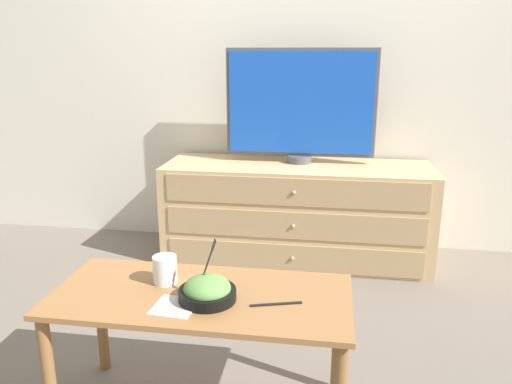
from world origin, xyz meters
name	(u,v)px	position (x,y,z in m)	size (l,w,h in m)	color
ground_plane	(287,240)	(0.00, 0.00, 0.00)	(12.00, 12.00, 0.00)	#70665B
wall_back	(291,51)	(0.00, 0.03, 1.30)	(12.00, 0.05, 2.60)	silver
dresser	(296,212)	(0.08, -0.30, 0.31)	(1.66, 0.55, 0.62)	tan
tv	(301,105)	(0.09, -0.22, 0.98)	(0.93, 0.16, 0.70)	#515156
coffee_table	(201,313)	(-0.14, -1.81, 0.41)	(1.05, 0.47, 0.49)	#9E6B3D
takeout_bowl	(207,291)	(-0.11, -1.85, 0.52)	(0.20, 0.20, 0.21)	black
drink_cup	(165,271)	(-0.29, -1.74, 0.53)	(0.09, 0.09, 0.10)	beige
napkin	(175,307)	(-0.20, -1.92, 0.49)	(0.15, 0.15, 0.00)	silver
knife	(276,304)	(0.13, -1.85, 0.49)	(0.17, 0.06, 0.01)	black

